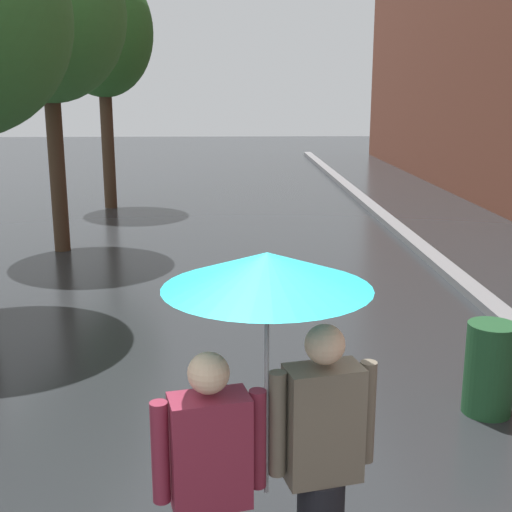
# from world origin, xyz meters

# --- Properties ---
(kerb_strip) EXTENTS (0.30, 36.00, 0.12)m
(kerb_strip) POSITION_xyz_m (3.20, 10.00, 0.06)
(kerb_strip) COLOR slate
(kerb_strip) RESTS_ON ground
(street_tree_2) EXTENTS (2.69, 2.69, 5.58)m
(street_tree_2) POSITION_xyz_m (-3.35, 9.69, 4.07)
(street_tree_2) COLOR #473323
(street_tree_2) RESTS_ON ground
(street_tree_3) EXTENTS (2.39, 2.39, 5.70)m
(street_tree_3) POSITION_xyz_m (-3.25, 14.28, 4.14)
(street_tree_3) COLOR #473323
(street_tree_3) RESTS_ON ground
(couple_under_umbrella) EXTENTS (1.17, 1.04, 2.11)m
(couple_under_umbrella) POSITION_xyz_m (-0.09, 0.67, 1.36)
(couple_under_umbrella) COLOR #2D2D33
(couple_under_umbrella) RESTS_ON ground
(litter_bin) EXTENTS (0.44, 0.44, 0.85)m
(litter_bin) POSITION_xyz_m (2.05, 3.09, 0.42)
(litter_bin) COLOR #1E4C28
(litter_bin) RESTS_ON ground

